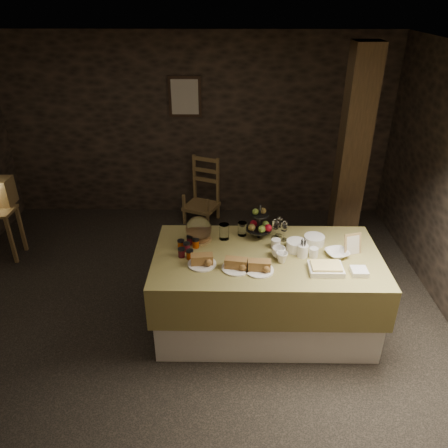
{
  "coord_description": "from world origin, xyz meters",
  "views": [
    {
      "loc": [
        0.47,
        -3.61,
        3.06
      ],
      "look_at": [
        0.42,
        0.2,
        0.99
      ],
      "focal_mm": 35.0,
      "sensor_mm": 36.0,
      "label": 1
    }
  ],
  "objects_px": {
    "buffet_table": "(265,286)",
    "timber_column": "(351,163)",
    "chair": "(201,193)",
    "fruit_stand": "(260,225)"
  },
  "relations": [
    {
      "from": "buffet_table",
      "to": "chair",
      "type": "xyz_separation_m",
      "value": [
        -0.77,
        2.34,
        -0.07
      ]
    },
    {
      "from": "buffet_table",
      "to": "chair",
      "type": "relative_size",
      "value": 2.91
    },
    {
      "from": "buffet_table",
      "to": "fruit_stand",
      "type": "distance_m",
      "value": 0.6
    },
    {
      "from": "buffet_table",
      "to": "fruit_stand",
      "type": "xyz_separation_m",
      "value": [
        -0.06,
        0.32,
        0.5
      ]
    },
    {
      "from": "buffet_table",
      "to": "chair",
      "type": "height_order",
      "value": "chair"
    },
    {
      "from": "chair",
      "to": "fruit_stand",
      "type": "distance_m",
      "value": 2.22
    },
    {
      "from": "buffet_table",
      "to": "timber_column",
      "type": "relative_size",
      "value": 0.82
    },
    {
      "from": "timber_column",
      "to": "buffet_table",
      "type": "bearing_deg",
      "value": -129.33
    },
    {
      "from": "chair",
      "to": "timber_column",
      "type": "bearing_deg",
      "value": -8.1
    },
    {
      "from": "buffet_table",
      "to": "timber_column",
      "type": "height_order",
      "value": "timber_column"
    }
  ]
}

